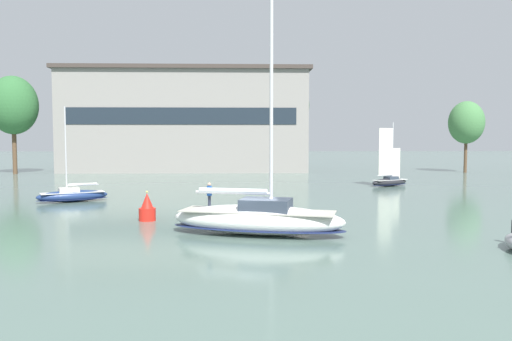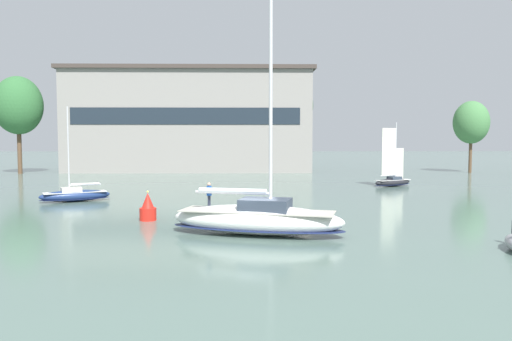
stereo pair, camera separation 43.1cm
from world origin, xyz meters
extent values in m
plane|color=slate|center=(0.00, 0.00, 0.00)|extent=(400.00, 400.00, 0.00)
cube|color=gray|center=(-11.36, 62.19, 9.19)|extent=(44.74, 12.71, 18.38)
cube|color=#1E2833|center=(-11.36, 55.77, 10.11)|extent=(40.27, 0.10, 2.94)
cube|color=#423833|center=(-11.36, 62.19, 18.73)|extent=(45.94, 13.91, 0.70)
cylinder|color=brown|center=(39.72, 56.82, 3.48)|extent=(0.56, 0.56, 6.96)
ellipsoid|color=#477F47|center=(39.72, 56.82, 9.06)|extent=(6.26, 6.26, 7.65)
cylinder|color=brown|center=(-40.30, 55.54, 4.57)|extent=(0.73, 0.73, 9.15)
ellipsoid|color=#336B38|center=(-40.30, 55.54, 11.91)|extent=(8.23, 8.23, 10.06)
cylinder|color=#4C3828|center=(7.44, 60.41, 4.71)|extent=(0.75, 0.75, 9.42)
ellipsoid|color=#285B2D|center=(7.44, 60.41, 12.27)|extent=(8.48, 8.48, 10.36)
ellipsoid|color=white|center=(0.00, 0.00, 0.97)|extent=(11.86, 6.09, 1.94)
ellipsoid|color=#19234C|center=(0.00, 0.00, 0.44)|extent=(11.97, 6.15, 0.23)
cube|color=#BCB7A8|center=(0.00, 0.00, 1.53)|extent=(10.40, 5.23, 0.06)
cube|color=#333D4C|center=(0.55, -0.15, 1.96)|extent=(3.67, 3.00, 0.80)
cylinder|color=silver|center=(0.88, -0.24, 8.70)|extent=(0.23, 0.23, 14.27)
cylinder|color=silver|center=(-1.60, 0.44, 2.71)|extent=(5.01, 1.54, 0.19)
cylinder|color=white|center=(-1.60, 0.44, 2.84)|extent=(4.54, 1.52, 0.31)
cylinder|color=#232838|center=(-3.20, 1.27, 1.99)|extent=(0.25, 0.25, 0.85)
cylinder|color=#1E4CA5|center=(-3.20, 1.27, 2.74)|extent=(0.42, 0.42, 0.65)
sphere|color=tan|center=(-3.20, 1.27, 3.18)|extent=(0.24, 0.24, 0.24)
ellipsoid|color=#232328|center=(18.38, 32.04, 0.51)|extent=(6.00, 4.41, 1.01)
ellipsoid|color=#19234C|center=(18.38, 32.04, 0.23)|extent=(6.06, 4.45, 0.12)
cube|color=silver|center=(18.38, 32.04, 0.82)|extent=(5.25, 3.82, 0.06)
cube|color=#333D4C|center=(18.64, 32.19, 1.05)|extent=(2.03, 1.84, 0.42)
cylinder|color=silver|center=(18.79, 32.28, 4.57)|extent=(0.12, 0.12, 7.45)
cylinder|color=silver|center=(17.63, 31.61, 1.44)|extent=(2.38, 1.42, 0.10)
cube|color=silver|center=(17.72, 31.66, 4.50)|extent=(2.16, 1.25, 6.11)
cube|color=silver|center=(19.45, 32.65, 2.90)|extent=(1.15, 0.67, 4.10)
ellipsoid|color=navy|center=(-17.69, 17.27, 0.57)|extent=(6.86, 4.70, 1.14)
ellipsoid|color=#19234C|center=(-17.69, 17.27, 0.26)|extent=(6.93, 4.75, 0.14)
cube|color=silver|center=(-17.69, 17.27, 0.92)|extent=(6.00, 4.07, 0.06)
cube|color=beige|center=(-17.99, 17.12, 1.18)|extent=(2.28, 2.02, 0.47)
cylinder|color=silver|center=(-18.17, 17.02, 5.15)|extent=(0.13, 0.13, 8.41)
cylinder|color=silver|center=(-16.82, 17.70, 1.62)|extent=(2.76, 1.46, 0.11)
cylinder|color=white|center=(-16.82, 17.70, 1.70)|extent=(2.52, 1.39, 0.18)
cylinder|color=red|center=(-8.22, 5.71, 0.48)|extent=(1.27, 1.27, 0.95)
cone|color=red|center=(-8.22, 5.71, 1.54)|extent=(0.95, 0.95, 1.17)
sphere|color=#F2F266|center=(-8.22, 5.71, 2.20)|extent=(0.16, 0.16, 0.16)
camera|label=1|loc=(-1.11, -32.24, 6.33)|focal=35.00mm
camera|label=2|loc=(-0.68, -32.25, 6.33)|focal=35.00mm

